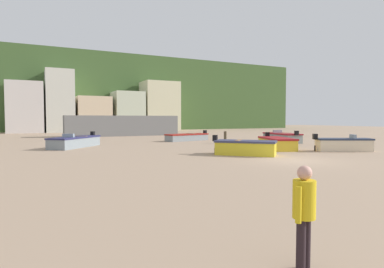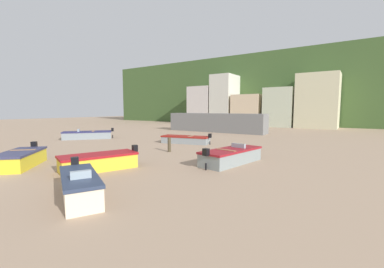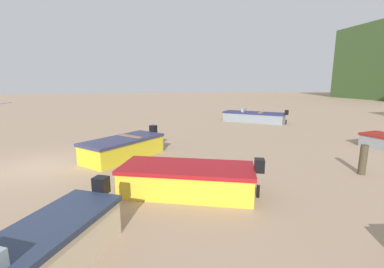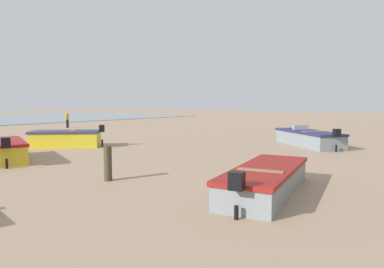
{
  "view_description": "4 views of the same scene",
  "coord_description": "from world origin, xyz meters",
  "px_view_note": "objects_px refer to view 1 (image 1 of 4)",
  "views": [
    {
      "loc": [
        -12.84,
        -13.65,
        2.32
      ],
      "look_at": [
        1.31,
        15.31,
        0.8
      ],
      "focal_mm": 30.14,
      "sensor_mm": 36.0,
      "label": 1
    },
    {
      "loc": [
        15.84,
        -3.15,
        3.41
      ],
      "look_at": [
        2.62,
        16.72,
        1.03
      ],
      "focal_mm": 23.46,
      "sensor_mm": 36.0,
      "label": 2
    },
    {
      "loc": [
        11.31,
        4.16,
        3.41
      ],
      "look_at": [
        -1.66,
        6.77,
        0.8
      ],
      "focal_mm": 24.3,
      "sensor_mm": 36.0,
      "label": 3
    },
    {
      "loc": [
        10.64,
        21.68,
        2.58
      ],
      "look_at": [
        -2.79,
        10.92,
        1.02
      ],
      "focal_mm": 33.37,
      "sensor_mm": 36.0,
      "label": 4
    }
  ],
  "objects_px": {
    "boat_yellow_1": "(245,148)",
    "mooring_post_near_water": "(225,137)",
    "boat_grey_2": "(282,137)",
    "beach_walker_foreground": "(304,209)",
    "boat_grey_4": "(75,142)",
    "boat_yellow_3": "(277,143)",
    "boat_grey_0": "(187,137)",
    "boat_cream_5": "(343,144)"
  },
  "relations": [
    {
      "from": "boat_cream_5",
      "to": "beach_walker_foreground",
      "type": "bearing_deg",
      "value": -25.59
    },
    {
      "from": "boat_grey_0",
      "to": "beach_walker_foreground",
      "type": "relative_size",
      "value": 3.18
    },
    {
      "from": "boat_cream_5",
      "to": "boat_grey_2",
      "type": "bearing_deg",
      "value": -166.81
    },
    {
      "from": "boat_yellow_1",
      "to": "beach_walker_foreground",
      "type": "bearing_deg",
      "value": 12.83
    },
    {
      "from": "boat_yellow_1",
      "to": "boat_cream_5",
      "type": "xyz_separation_m",
      "value": [
        7.74,
        -1.1,
        0.0
      ]
    },
    {
      "from": "boat_grey_0",
      "to": "mooring_post_near_water",
      "type": "height_order",
      "value": "mooring_post_near_water"
    },
    {
      "from": "boat_grey_2",
      "to": "boat_cream_5",
      "type": "relative_size",
      "value": 1.27
    },
    {
      "from": "boat_yellow_3",
      "to": "boat_grey_4",
      "type": "distance_m",
      "value": 16.07
    },
    {
      "from": "boat_grey_2",
      "to": "beach_walker_foreground",
      "type": "height_order",
      "value": "beach_walker_foreground"
    },
    {
      "from": "boat_grey_4",
      "to": "boat_cream_5",
      "type": "distance_m",
      "value": 20.62
    },
    {
      "from": "boat_yellow_1",
      "to": "mooring_post_near_water",
      "type": "height_order",
      "value": "boat_yellow_1"
    },
    {
      "from": "boat_grey_4",
      "to": "mooring_post_near_water",
      "type": "xyz_separation_m",
      "value": [
        13.29,
        -1.65,
        0.12
      ]
    },
    {
      "from": "boat_grey_0",
      "to": "mooring_post_near_water",
      "type": "bearing_deg",
      "value": -172.48
    },
    {
      "from": "boat_grey_0",
      "to": "mooring_post_near_water",
      "type": "distance_m",
      "value": 5.1
    },
    {
      "from": "boat_yellow_1",
      "to": "boat_grey_4",
      "type": "xyz_separation_m",
      "value": [
        -9.23,
        10.61,
        -0.02
      ]
    },
    {
      "from": "boat_grey_4",
      "to": "boat_cream_5",
      "type": "xyz_separation_m",
      "value": [
        16.97,
        -11.71,
        0.03
      ]
    },
    {
      "from": "boat_grey_2",
      "to": "mooring_post_near_water",
      "type": "height_order",
      "value": "boat_grey_2"
    },
    {
      "from": "boat_yellow_3",
      "to": "boat_grey_4",
      "type": "bearing_deg",
      "value": -11.75
    },
    {
      "from": "boat_grey_0",
      "to": "boat_grey_4",
      "type": "relative_size",
      "value": 1.0
    },
    {
      "from": "boat_yellow_3",
      "to": "boat_grey_0",
      "type": "bearing_deg",
      "value": -59.6
    },
    {
      "from": "beach_walker_foreground",
      "to": "mooring_post_near_water",
      "type": "bearing_deg",
      "value": 36.9
    },
    {
      "from": "boat_grey_2",
      "to": "boat_grey_4",
      "type": "xyz_separation_m",
      "value": [
        -19.19,
        2.79,
        -0.01
      ]
    },
    {
      "from": "boat_yellow_1",
      "to": "boat_yellow_3",
      "type": "relative_size",
      "value": 0.87
    },
    {
      "from": "boat_grey_4",
      "to": "boat_cream_5",
      "type": "height_order",
      "value": "boat_cream_5"
    },
    {
      "from": "boat_cream_5",
      "to": "mooring_post_near_water",
      "type": "distance_m",
      "value": 10.71
    },
    {
      "from": "boat_yellow_1",
      "to": "boat_yellow_3",
      "type": "distance_m",
      "value": 4.94
    },
    {
      "from": "boat_yellow_1",
      "to": "boat_grey_2",
      "type": "distance_m",
      "value": 12.67
    },
    {
      "from": "mooring_post_near_water",
      "to": "boat_grey_4",
      "type": "bearing_deg",
      "value": 172.93
    },
    {
      "from": "boat_grey_2",
      "to": "mooring_post_near_water",
      "type": "relative_size",
      "value": 4.44
    },
    {
      "from": "boat_cream_5",
      "to": "beach_walker_foreground",
      "type": "relative_size",
      "value": 2.47
    },
    {
      "from": "boat_grey_0",
      "to": "beach_walker_foreground",
      "type": "xyz_separation_m",
      "value": [
        -10.83,
        -27.2,
        0.57
      ]
    },
    {
      "from": "boat_grey_2",
      "to": "beach_walker_foreground",
      "type": "relative_size",
      "value": 3.13
    },
    {
      "from": "boat_yellow_1",
      "to": "beach_walker_foreground",
      "type": "distance_m",
      "value": 15.93
    },
    {
      "from": "boat_yellow_3",
      "to": "boat_grey_2",
      "type": "bearing_deg",
      "value": -114.38
    },
    {
      "from": "boat_yellow_1",
      "to": "boat_yellow_3",
      "type": "bearing_deg",
      "value": 161.18
    },
    {
      "from": "beach_walker_foreground",
      "to": "boat_yellow_3",
      "type": "bearing_deg",
      "value": 26.51
    },
    {
      "from": "boat_yellow_1",
      "to": "boat_yellow_3",
      "type": "xyz_separation_m",
      "value": [
        4.44,
        2.17,
        -0.02
      ]
    },
    {
      "from": "boat_grey_2",
      "to": "boat_cream_5",
      "type": "bearing_deg",
      "value": -94.29
    },
    {
      "from": "boat_grey_4",
      "to": "beach_walker_foreground",
      "type": "distance_m",
      "value": 24.08
    },
    {
      "from": "boat_cream_5",
      "to": "boat_grey_4",
      "type": "bearing_deg",
      "value": -97.41
    },
    {
      "from": "boat_yellow_1",
      "to": "mooring_post_near_water",
      "type": "relative_size",
      "value": 3.41
    },
    {
      "from": "boat_grey_0",
      "to": "boat_cream_5",
      "type": "distance_m",
      "value": 15.81
    }
  ]
}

